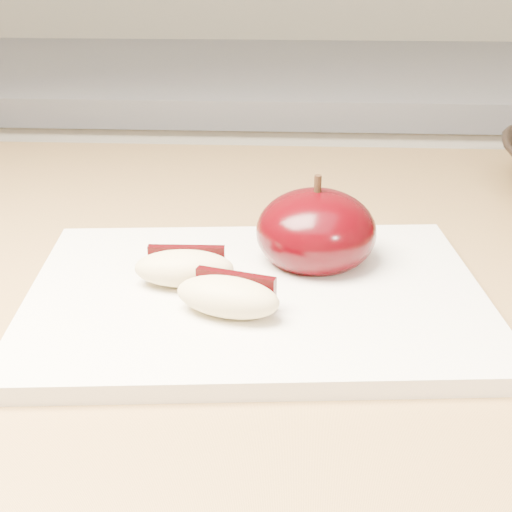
{
  "coord_description": "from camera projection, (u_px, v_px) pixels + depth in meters",
  "views": [
    {
      "loc": [
        0.09,
        -0.05,
        1.14
      ],
      "look_at": [
        0.06,
        0.4,
        0.94
      ],
      "focal_mm": 50.0,
      "sensor_mm": 36.0,
      "label": 1
    }
  ],
  "objects": [
    {
      "name": "back_cabinet",
      "position": [
        248.0,
        304.0,
        1.42
      ],
      "size": [
        2.4,
        0.62,
        0.94
      ],
      "color": "silver",
      "rests_on": "ground"
    },
    {
      "name": "cutting_board",
      "position": [
        256.0,
        296.0,
        0.51
      ],
      "size": [
        0.34,
        0.26,
        0.01
      ],
      "primitive_type": "cube",
      "rotation": [
        0.0,
        0.0,
        0.09
      ],
      "color": "white",
      "rests_on": "island_counter"
    },
    {
      "name": "apple_half",
      "position": [
        316.0,
        231.0,
        0.54
      ],
      "size": [
        0.12,
        0.12,
        0.08
      ],
      "rotation": [
        0.0,
        0.0,
        -0.4
      ],
      "color": "#2E0004",
      "rests_on": "cutting_board"
    },
    {
      "name": "apple_wedge_a",
      "position": [
        184.0,
        268.0,
        0.5
      ],
      "size": [
        0.07,
        0.04,
        0.03
      ],
      "rotation": [
        0.0,
        0.0,
        0.03
      ],
      "color": "beige",
      "rests_on": "cutting_board"
    },
    {
      "name": "apple_wedge_b",
      "position": [
        229.0,
        296.0,
        0.46
      ],
      "size": [
        0.08,
        0.05,
        0.03
      ],
      "rotation": [
        0.0,
        0.0,
        -0.28
      ],
      "color": "beige",
      "rests_on": "cutting_board"
    }
  ]
}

